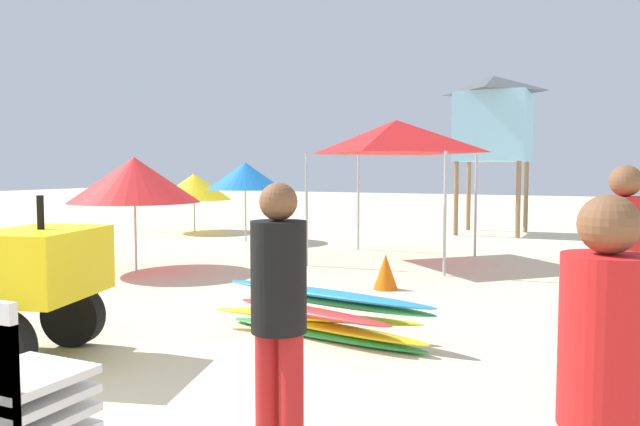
{
  "coord_description": "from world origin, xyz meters",
  "views": [
    {
      "loc": [
        3.96,
        -2.62,
        1.73
      ],
      "look_at": [
        0.94,
        3.78,
        1.23
      ],
      "focal_mm": 34.6,
      "sensor_mm": 36.0,
      "label": 1
    }
  ],
  "objects_px": {
    "surfboard_pile": "(324,314)",
    "beach_umbrella_left": "(245,176)",
    "lifeguard_near_right": "(623,266)",
    "stacked_plastic_chairs": "(4,406)",
    "beach_umbrella_far": "(194,187)",
    "traffic_cone_far": "(386,272)",
    "lifeguard_tower": "(493,119)",
    "popup_canopy": "(396,137)",
    "beach_umbrella_mid": "(134,180)",
    "lifeguard_near_left": "(603,387)",
    "lifeguard_near_center": "(279,306)"
  },
  "relations": [
    {
      "from": "lifeguard_near_left",
      "to": "lifeguard_near_center",
      "type": "height_order",
      "value": "lifeguard_near_center"
    },
    {
      "from": "lifeguard_tower",
      "to": "traffic_cone_far",
      "type": "height_order",
      "value": "lifeguard_tower"
    },
    {
      "from": "surfboard_pile",
      "to": "beach_umbrella_mid",
      "type": "relative_size",
      "value": 1.17
    },
    {
      "from": "popup_canopy",
      "to": "beach_umbrella_far",
      "type": "xyz_separation_m",
      "value": [
        -6.7,
        2.76,
        -1.08
      ]
    },
    {
      "from": "lifeguard_near_center",
      "to": "beach_umbrella_far",
      "type": "distance_m",
      "value": 13.84
    },
    {
      "from": "surfboard_pile",
      "to": "beach_umbrella_mid",
      "type": "bearing_deg",
      "value": 152.62
    },
    {
      "from": "beach_umbrella_left",
      "to": "popup_canopy",
      "type": "bearing_deg",
      "value": -19.14
    },
    {
      "from": "stacked_plastic_chairs",
      "to": "lifeguard_tower",
      "type": "relative_size",
      "value": 0.29
    },
    {
      "from": "popup_canopy",
      "to": "beach_umbrella_far",
      "type": "height_order",
      "value": "popup_canopy"
    },
    {
      "from": "lifeguard_near_left",
      "to": "lifeguard_near_center",
      "type": "bearing_deg",
      "value": 159.91
    },
    {
      "from": "popup_canopy",
      "to": "lifeguard_tower",
      "type": "xyz_separation_m",
      "value": [
        0.78,
        5.78,
        0.74
      ]
    },
    {
      "from": "beach_umbrella_far",
      "to": "traffic_cone_far",
      "type": "distance_m",
      "value": 9.3
    },
    {
      "from": "beach_umbrella_left",
      "to": "traffic_cone_far",
      "type": "relative_size",
      "value": 3.7
    },
    {
      "from": "lifeguard_tower",
      "to": "lifeguard_near_center",
      "type": "bearing_deg",
      "value": -85.14
    },
    {
      "from": "lifeguard_near_right",
      "to": "beach_umbrella_mid",
      "type": "xyz_separation_m",
      "value": [
        -7.38,
        3.06,
        0.53
      ]
    },
    {
      "from": "traffic_cone_far",
      "to": "surfboard_pile",
      "type": "bearing_deg",
      "value": -84.2
    },
    {
      "from": "beach_umbrella_far",
      "to": "beach_umbrella_left",
      "type": "bearing_deg",
      "value": -27.68
    },
    {
      "from": "beach_umbrella_mid",
      "to": "traffic_cone_far",
      "type": "xyz_separation_m",
      "value": [
        4.39,
        0.28,
        -1.3
      ]
    },
    {
      "from": "surfboard_pile",
      "to": "lifeguard_near_center",
      "type": "xyz_separation_m",
      "value": [
        0.93,
        -2.63,
        0.71
      ]
    },
    {
      "from": "stacked_plastic_chairs",
      "to": "beach_umbrella_far",
      "type": "relative_size",
      "value": 0.59
    },
    {
      "from": "stacked_plastic_chairs",
      "to": "beach_umbrella_far",
      "type": "height_order",
      "value": "beach_umbrella_far"
    },
    {
      "from": "beach_umbrella_far",
      "to": "lifeguard_near_right",
      "type": "bearing_deg",
      "value": -40.13
    },
    {
      "from": "beach_umbrella_left",
      "to": "beach_umbrella_far",
      "type": "xyz_separation_m",
      "value": [
        -2.47,
        1.29,
        -0.32
      ]
    },
    {
      "from": "stacked_plastic_chairs",
      "to": "beach_umbrella_left",
      "type": "distance_m",
      "value": 12.12
    },
    {
      "from": "lifeguard_near_center",
      "to": "lifeguard_near_right",
      "type": "xyz_separation_m",
      "value": [
        1.79,
        1.98,
        0.07
      ]
    },
    {
      "from": "lifeguard_near_center",
      "to": "surfboard_pile",
      "type": "bearing_deg",
      "value": 109.52
    },
    {
      "from": "popup_canopy",
      "to": "surfboard_pile",
      "type": "bearing_deg",
      "value": -79.23
    },
    {
      "from": "popup_canopy",
      "to": "beach_umbrella_far",
      "type": "distance_m",
      "value": 7.33
    },
    {
      "from": "beach_umbrella_far",
      "to": "traffic_cone_far",
      "type": "xyz_separation_m",
      "value": [
        7.46,
        -5.47,
        -1.0
      ]
    },
    {
      "from": "lifeguard_near_left",
      "to": "lifeguard_tower",
      "type": "distance_m",
      "value": 14.86
    },
    {
      "from": "stacked_plastic_chairs",
      "to": "surfboard_pile",
      "type": "relative_size",
      "value": 0.47
    },
    {
      "from": "lifeguard_tower",
      "to": "traffic_cone_far",
      "type": "distance_m",
      "value": 8.95
    },
    {
      "from": "popup_canopy",
      "to": "lifeguard_tower",
      "type": "bearing_deg",
      "value": 82.28
    },
    {
      "from": "stacked_plastic_chairs",
      "to": "surfboard_pile",
      "type": "distance_m",
      "value": 3.92
    },
    {
      "from": "surfboard_pile",
      "to": "lifeguard_near_right",
      "type": "height_order",
      "value": "lifeguard_near_right"
    },
    {
      "from": "stacked_plastic_chairs",
      "to": "popup_canopy",
      "type": "relative_size",
      "value": 0.45
    },
    {
      "from": "beach_umbrella_left",
      "to": "beach_umbrella_mid",
      "type": "xyz_separation_m",
      "value": [
        0.6,
        -4.45,
        -0.02
      ]
    },
    {
      "from": "popup_canopy",
      "to": "lifeguard_near_left",
      "type": "bearing_deg",
      "value": -67.12
    },
    {
      "from": "lifeguard_tower",
      "to": "beach_umbrella_far",
      "type": "height_order",
      "value": "lifeguard_tower"
    },
    {
      "from": "beach_umbrella_left",
      "to": "beach_umbrella_far",
      "type": "bearing_deg",
      "value": 152.32
    },
    {
      "from": "surfboard_pile",
      "to": "beach_umbrella_far",
      "type": "xyz_separation_m",
      "value": [
        -7.73,
        8.16,
        1.01
      ]
    },
    {
      "from": "beach_umbrella_mid",
      "to": "traffic_cone_far",
      "type": "relative_size",
      "value": 4.29
    },
    {
      "from": "stacked_plastic_chairs",
      "to": "lifeguard_near_left",
      "type": "bearing_deg",
      "value": 15.09
    },
    {
      "from": "lifeguard_near_right",
      "to": "lifeguard_tower",
      "type": "relative_size",
      "value": 0.42
    },
    {
      "from": "beach_umbrella_far",
      "to": "traffic_cone_far",
      "type": "height_order",
      "value": "beach_umbrella_far"
    },
    {
      "from": "stacked_plastic_chairs",
      "to": "beach_umbrella_far",
      "type": "distance_m",
      "value": 14.47
    },
    {
      "from": "beach_umbrella_far",
      "to": "popup_canopy",
      "type": "bearing_deg",
      "value": -22.41
    },
    {
      "from": "surfboard_pile",
      "to": "beach_umbrella_mid",
      "type": "height_order",
      "value": "beach_umbrella_mid"
    },
    {
      "from": "lifeguard_tower",
      "to": "beach_umbrella_far",
      "type": "bearing_deg",
      "value": -158.04
    },
    {
      "from": "surfboard_pile",
      "to": "beach_umbrella_left",
      "type": "bearing_deg",
      "value": 127.46
    }
  ]
}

